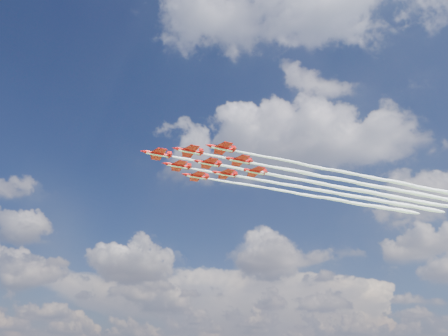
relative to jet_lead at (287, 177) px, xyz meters
The scene contains 9 objects.
jet_lead is the anchor object (origin of this frame).
jet_row2_port 11.65m from the jet_lead, ahead, with size 86.11×76.44×2.84m.
jet_row2_starb 11.65m from the jet_lead, 75.61° to the left, with size 86.11×76.44×2.84m.
jet_row3_port 23.29m from the jet_lead, ahead, with size 86.11×76.44×2.84m.
jet_row3_centre 19.29m from the jet_lead, 41.50° to the left, with size 86.11×76.44×2.84m.
jet_row3_starb 23.29m from the jet_lead, 75.61° to the left, with size 86.11×76.44×2.84m.
jet_row4_port 29.66m from the jet_lead, 28.78° to the left, with size 86.11×76.44×2.84m.
jet_row4_starb 29.66m from the jet_lead, 54.23° to the left, with size 86.11×76.44×2.84m.
jet_tail 38.57m from the jet_lead, 41.50° to the left, with size 86.11×76.44×2.84m.
Camera 1 is at (55.30, -139.46, 4.00)m, focal length 35.00 mm.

